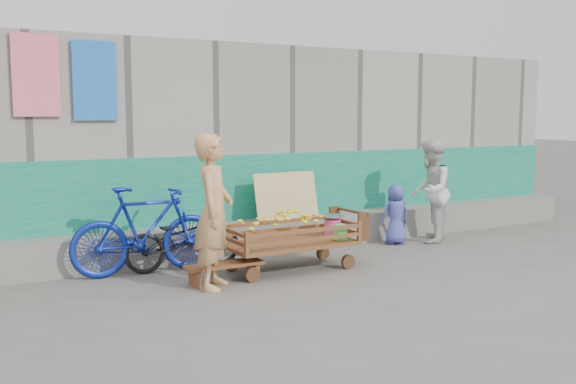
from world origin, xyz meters
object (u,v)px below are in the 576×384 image
woman (430,191)px  bicycle_dark (183,239)px  vendor_man (214,212)px  child (396,214)px  bicycle_blue (146,230)px  bench (225,268)px  banana_cart (288,230)px

woman → bicycle_dark: size_ratio=1.05×
vendor_man → woman: (3.99, 0.86, -0.08)m
vendor_man → child: 3.57m
child → bicycle_blue: 3.89m
vendor_man → bicycle_dark: vendor_man is taller
woman → bench: bearing=-31.8°
child → bicycle_dark: 3.40m
bicycle_dark → bicycle_blue: 0.51m
bench → bicycle_dark: bearing=102.7°
bench → vendor_man: vendor_man is taller
bench → vendor_man: size_ratio=0.53×
vendor_man → bicycle_dark: size_ratio=1.16×
banana_cart → bicycle_dark: bearing=148.5°
woman → bicycle_dark: woman is taller
banana_cart → bicycle_dark: 1.35m
bicycle_dark → bicycle_blue: bearing=92.4°
banana_cart → bicycle_blue: (-1.63, 0.70, 0.03)m
bench → bicycle_blue: size_ratio=0.51×
woman → bicycle_dark: 4.01m
bench → vendor_man: (-0.19, -0.16, 0.71)m
vendor_man → bicycle_blue: bearing=60.2°
vendor_man → bicycle_dark: (0.00, 1.02, -0.48)m
bench → woman: size_ratio=0.59×
bench → bicycle_dark: (-0.19, 0.86, 0.23)m
banana_cart → woman: size_ratio=1.13×
banana_cart → child: 2.35m
child → bicycle_dark: child is taller
vendor_man → bicycle_blue: vendor_man is taller
bicycle_dark → vendor_man: bearing=-177.6°
child → bicycle_blue: bicycle_blue is taller
bicycle_dark → bicycle_blue: (-0.49, 0.00, 0.15)m
vendor_man → woman: size_ratio=1.10×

